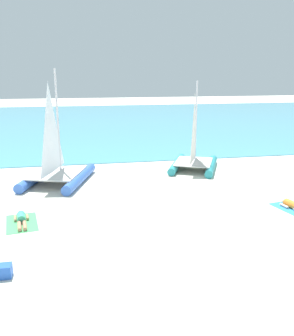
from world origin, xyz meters
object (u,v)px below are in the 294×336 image
towel_left (22,223)px  cooler_box (2,271)px  sailboat_blue (57,167)px  sunbather_left (21,219)px  towel_right (294,209)px  sunbather_right (294,206)px  sailboat_teal (194,157)px

towel_left → cooler_box: bearing=-90.3°
sailboat_blue → sunbather_left: bearing=-85.0°
towel_right → cooler_box: size_ratio=3.80×
towel_left → sunbather_right: sunbather_right is taller
sunbather_left → sailboat_blue: bearing=68.3°
towel_right → cooler_box: bearing=-163.8°
sunbather_right → sunbather_left: bearing=164.7°
sailboat_teal → sunbather_right: sailboat_teal is taller
sunbather_left → towel_right: sunbather_left is taller
sailboat_blue → sunbather_right: bearing=-12.7°
sailboat_teal → cooler_box: (-8.73, -10.09, -0.56)m
towel_left → sunbather_right: size_ratio=1.22×
sailboat_blue → cooler_box: (-1.14, -8.85, -0.66)m
towel_right → sunbather_right: bearing=101.7°
sailboat_blue → cooler_box: sailboat_blue is taller
sailboat_blue → towel_left: 5.23m
towel_right → sailboat_teal: bearing=106.5°
sunbather_right → cooler_box: bearing=-175.1°
sailboat_teal → towel_left: 10.76m
sunbather_left → sunbather_right: size_ratio=1.00×
sailboat_blue → towel_left: size_ratio=2.96×
sailboat_teal → sailboat_blue: size_ratio=0.88×
sunbather_left → towel_left: bearing=-90.0°
sunbather_left → sunbather_right: 10.79m
sailboat_teal → towel_right: bearing=-48.8°
sailboat_teal → sunbather_left: (-8.72, -6.21, -0.61)m
cooler_box → sunbather_left: bearing=89.8°
towel_right → cooler_box: cooler_box is taller
towel_left → towel_right: size_ratio=1.00×
sailboat_teal → cooler_box: 13.35m
sailboat_teal → towel_right: (2.06, -6.95, -0.73)m
towel_right → cooler_box: 11.24m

